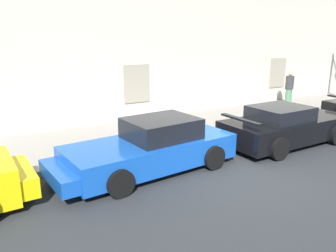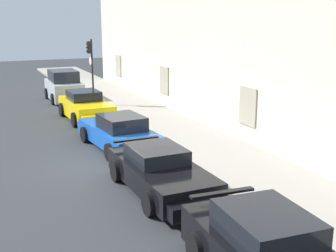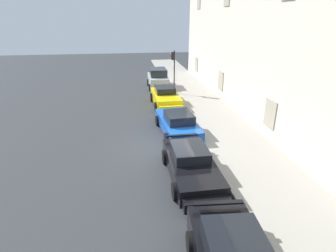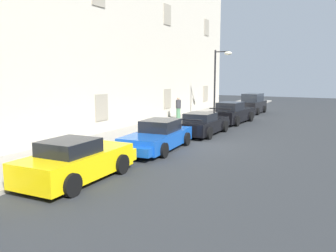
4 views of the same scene
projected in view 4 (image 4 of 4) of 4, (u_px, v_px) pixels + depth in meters
name	position (u px, v px, depth m)	size (l,w,h in m)	color
ground_plane	(192.00, 144.00, 17.22)	(80.00, 80.00, 0.00)	#2B2D30
sidewalk	(129.00, 136.00, 18.94)	(60.00, 3.74, 0.14)	gray
building_facade	(77.00, 14.00, 19.50)	(40.32, 3.63, 13.66)	beige
sportscar_red_lead	(80.00, 161.00, 11.39)	(4.54, 2.14, 1.41)	yellow
sportscar_yellow_flank	(156.00, 138.00, 15.78)	(4.96, 2.31, 1.35)	#144CB2
sportscar_white_middle	(203.00, 124.00, 20.13)	(4.79, 2.09, 1.28)	black
sportscar_tail_end	(233.00, 114.00, 24.84)	(5.19, 2.32, 1.51)	black
hatchback_distant	(252.00, 104.00, 30.72)	(3.98, 1.88, 1.77)	black
street_lamp	(220.00, 70.00, 27.16)	(0.44, 1.42, 5.22)	black
pedestrian_admiring	(178.00, 108.00, 25.86)	(0.42, 0.42, 1.64)	#4C7F59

